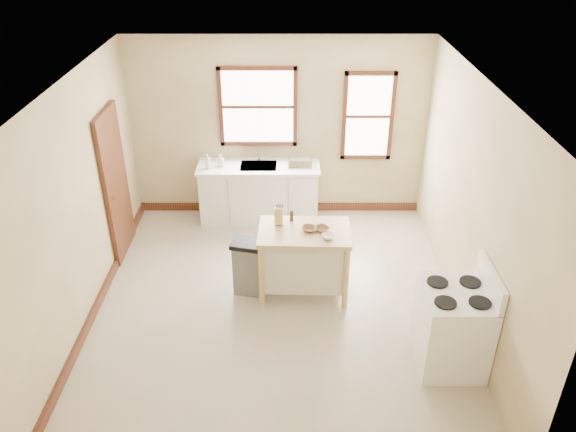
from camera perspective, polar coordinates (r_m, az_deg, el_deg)
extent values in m
plane|color=#ACA288|center=(7.14, -1.20, -9.05)|extent=(5.00, 5.00, 0.00)
plane|color=white|center=(5.81, -1.50, 13.01)|extent=(5.00, 5.00, 0.00)
cube|color=beige|center=(8.63, -0.99, 8.87)|extent=(4.50, 0.04, 2.80)
cube|color=beige|center=(6.79, -20.67, 0.78)|extent=(0.04, 5.00, 2.80)
cube|color=beige|center=(6.70, 18.30, 0.79)|extent=(0.04, 5.00, 2.80)
cube|color=#3F1611|center=(8.03, -17.11, 3.09)|extent=(0.06, 0.90, 2.10)
cube|color=#3F1611|center=(9.17, -0.92, 0.95)|extent=(4.50, 0.04, 0.12)
cube|color=#3F1611|center=(7.49, -18.64, -8.23)|extent=(0.04, 5.00, 0.12)
cylinder|color=silver|center=(8.67, -2.98, 6.29)|extent=(0.03, 0.03, 0.22)
imported|color=#B2B2B2|center=(8.49, -8.17, 5.50)|extent=(0.10, 0.10, 0.22)
imported|color=#B2B2B2|center=(8.55, -6.85, 5.62)|extent=(0.09, 0.09, 0.18)
cylinder|color=#412111|center=(7.02, 0.37, 0.04)|extent=(0.05, 0.05, 0.15)
imported|color=brown|center=(6.84, 2.15, -1.32)|extent=(0.22, 0.22, 0.04)
imported|color=brown|center=(6.86, 3.44, -1.31)|extent=(0.24, 0.24, 0.04)
imported|color=white|center=(6.70, 4.07, -2.10)|extent=(0.20, 0.20, 0.05)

